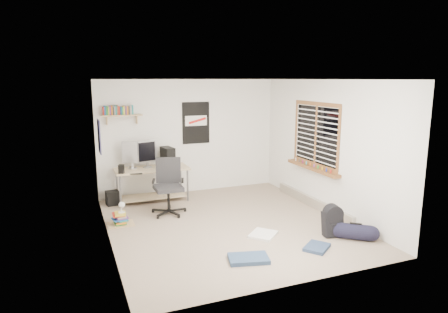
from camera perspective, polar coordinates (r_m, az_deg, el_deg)
name	(u,v)px	position (r m, az deg, el deg)	size (l,w,h in m)	color
floor	(228,224)	(7.11, 0.51, -9.67)	(4.00, 4.50, 0.01)	gray
ceiling	(228,79)	(6.65, 0.55, 10.99)	(4.00, 4.50, 0.01)	white
back_wall	(189,137)	(8.87, -4.97, 2.85)	(4.00, 0.01, 2.50)	silver
left_wall	(105,163)	(6.31, -16.59, -0.96)	(0.01, 4.50, 2.50)	silver
right_wall	(326,147)	(7.74, 14.42, 1.33)	(0.01, 4.50, 2.50)	silver
desk	(152,184)	(8.43, -10.20, -3.87)	(1.49, 0.65, 0.68)	tan
monitor_left	(132,159)	(8.34, -12.99, -0.38)	(0.40, 0.10, 0.44)	#9D9DA2
monitor_right	(147,158)	(8.35, -10.90, -0.26)	(0.40, 0.10, 0.45)	#AFAFB5
pc_tower	(168,157)	(8.44, -8.05, -0.12)	(0.19, 0.41, 0.43)	black
keyboard	(132,173)	(8.03, -13.01, -2.36)	(0.40, 0.14, 0.02)	black
speaker_left	(121,170)	(7.98, -14.46, -1.83)	(0.10, 0.10, 0.20)	black
speaker_right	(171,167)	(8.16, -7.52, -1.43)	(0.08, 0.08, 0.16)	black
office_chair	(168,189)	(7.56, -7.97, -4.57)	(0.69, 0.69, 1.05)	#252528
wall_shelf	(122,115)	(8.40, -14.36, 5.72)	(0.80, 0.22, 0.24)	tan
poster_back_wall	(196,123)	(8.85, -4.02, 4.80)	(0.62, 0.03, 0.92)	black
poster_left_wall	(99,137)	(7.45, -17.40, 2.74)	(0.02, 0.42, 0.60)	navy
window	(315,135)	(7.92, 12.89, 3.08)	(0.10, 1.50, 1.26)	brown
baseboard_heater	(312,202)	(8.22, 12.51, -6.35)	(0.08, 2.50, 0.18)	#B7B2A8
backpack	(332,224)	(6.79, 15.23, -9.26)	(0.31, 0.25, 0.41)	black
duffel_bag	(355,231)	(6.76, 18.26, -10.07)	(0.25, 0.25, 0.49)	black
tshirt	(263,234)	(6.65, 5.59, -11.03)	(0.45, 0.38, 0.04)	silver
jeans_a	(249,259)	(5.79, 3.53, -14.35)	(0.56, 0.35, 0.06)	navy
jeans_b	(317,247)	(6.30, 13.12, -12.52)	(0.41, 0.31, 0.05)	navy
book_stack	(120,216)	(7.27, -14.58, -8.28)	(0.47, 0.39, 0.32)	olive
desk_lamp	(121,204)	(7.18, -14.49, -6.59)	(0.12, 0.19, 0.19)	white
subwoofer	(113,198)	(8.42, -15.63, -5.72)	(0.25, 0.25, 0.28)	black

